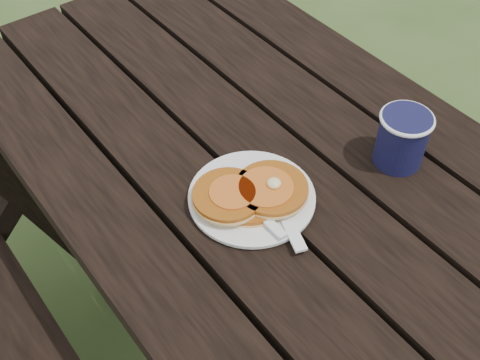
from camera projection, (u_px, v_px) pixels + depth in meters
picnic_table at (324, 340)px, 1.25m from camera, size 1.36×1.80×0.75m
plate at (252, 198)px, 1.01m from camera, size 0.23×0.23×0.01m
pancake_stack at (251, 193)px, 0.99m from camera, size 0.19×0.15×0.04m
knife at (281, 209)px, 0.98m from camera, size 0.08×0.18×0.00m
fork at (262, 215)px, 0.96m from camera, size 0.03×0.16×0.01m
coffee_cup at (403, 136)px, 1.03m from camera, size 0.09×0.09×0.10m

